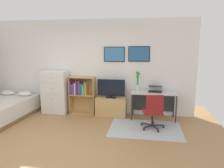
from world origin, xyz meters
name	(u,v)px	position (x,y,z in m)	size (l,w,h in m)	color
ground_plane	(54,150)	(0.00, 0.00, 0.00)	(7.20, 7.20, 0.00)	#A87A4C
wall_back_with_posters	(88,67)	(0.02, 2.43, 1.36)	(6.12, 0.09, 2.70)	white
area_rug	(145,129)	(1.72, 1.32, 0.00)	(1.70, 1.20, 0.01)	#B2B7BC
bed	(0,110)	(-2.17, 1.38, 0.26)	(1.36, 2.01, 0.63)	brown
dresser	(55,92)	(-0.91, 2.15, 0.62)	(0.73, 0.46, 1.24)	white
bookshelf	(81,92)	(-0.16, 2.22, 0.64)	(0.74, 0.30, 1.08)	tan
tv_stand	(111,106)	(0.75, 2.17, 0.26)	(0.85, 0.41, 0.52)	tan
television	(111,89)	(0.75, 2.15, 0.78)	(0.77, 0.16, 0.52)	black
desk	(154,97)	(1.92, 2.17, 0.60)	(1.19, 0.55, 0.74)	silver
office_chair	(153,111)	(1.90, 1.32, 0.46)	(0.58, 0.57, 0.86)	#232326
laptop	(155,89)	(1.96, 2.20, 0.80)	(0.39, 0.42, 0.16)	black
computer_mouse	(165,92)	(2.22, 2.09, 0.76)	(0.06, 0.10, 0.03)	silver
bamboo_vase	(138,81)	(1.48, 2.23, 1.00)	(0.11, 0.10, 0.53)	silver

